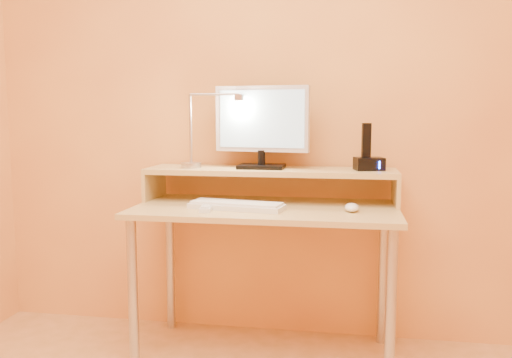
% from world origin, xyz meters
% --- Properties ---
extents(wall_back, '(3.00, 0.04, 2.50)m').
position_xyz_m(wall_back, '(0.00, 1.50, 1.25)').
color(wall_back, '#F6B054').
rests_on(wall_back, floor).
extents(desk_leg_fl, '(0.04, 0.04, 0.69)m').
position_xyz_m(desk_leg_fl, '(-0.55, 0.93, 0.35)').
color(desk_leg_fl, '#B0B0B7').
rests_on(desk_leg_fl, floor).
extents(desk_leg_fr, '(0.04, 0.04, 0.69)m').
position_xyz_m(desk_leg_fr, '(0.55, 0.93, 0.35)').
color(desk_leg_fr, '#B0B0B7').
rests_on(desk_leg_fr, floor).
extents(desk_leg_bl, '(0.04, 0.04, 0.69)m').
position_xyz_m(desk_leg_bl, '(-0.55, 1.43, 0.35)').
color(desk_leg_bl, '#B0B0B7').
rests_on(desk_leg_bl, floor).
extents(desk_leg_br, '(0.04, 0.04, 0.69)m').
position_xyz_m(desk_leg_br, '(0.55, 1.43, 0.35)').
color(desk_leg_br, '#B0B0B7').
rests_on(desk_leg_br, floor).
extents(desk_lower, '(1.20, 0.60, 0.02)m').
position_xyz_m(desk_lower, '(0.00, 1.18, 0.71)').
color(desk_lower, tan).
rests_on(desk_lower, floor).
extents(shelf_riser_left, '(0.02, 0.30, 0.14)m').
position_xyz_m(shelf_riser_left, '(-0.59, 1.33, 0.79)').
color(shelf_riser_left, tan).
rests_on(shelf_riser_left, desk_lower).
extents(shelf_riser_right, '(0.02, 0.30, 0.14)m').
position_xyz_m(shelf_riser_right, '(0.59, 1.33, 0.79)').
color(shelf_riser_right, tan).
rests_on(shelf_riser_right, desk_lower).
extents(desk_shelf, '(1.20, 0.30, 0.02)m').
position_xyz_m(desk_shelf, '(0.00, 1.33, 0.87)').
color(desk_shelf, tan).
rests_on(desk_shelf, desk_lower).
extents(monitor_foot, '(0.22, 0.16, 0.02)m').
position_xyz_m(monitor_foot, '(-0.04, 1.33, 0.89)').
color(monitor_foot, black).
rests_on(monitor_foot, desk_shelf).
extents(monitor_neck, '(0.04, 0.04, 0.07)m').
position_xyz_m(monitor_neck, '(-0.04, 1.33, 0.93)').
color(monitor_neck, black).
rests_on(monitor_neck, monitor_foot).
extents(monitor_panel, '(0.46, 0.10, 0.31)m').
position_xyz_m(monitor_panel, '(-0.04, 1.34, 1.12)').
color(monitor_panel, silver).
rests_on(monitor_panel, monitor_neck).
extents(monitor_back, '(0.41, 0.07, 0.27)m').
position_xyz_m(monitor_back, '(-0.04, 1.36, 1.12)').
color(monitor_back, black).
rests_on(monitor_back, monitor_panel).
extents(monitor_screen, '(0.42, 0.06, 0.27)m').
position_xyz_m(monitor_screen, '(-0.04, 1.32, 1.12)').
color(monitor_screen, '#9AC2DC').
rests_on(monitor_screen, monitor_panel).
extents(lamp_base, '(0.10, 0.10, 0.02)m').
position_xyz_m(lamp_base, '(-0.39, 1.30, 0.89)').
color(lamp_base, '#B0B0B7').
rests_on(lamp_base, desk_shelf).
extents(lamp_post, '(0.01, 0.01, 0.33)m').
position_xyz_m(lamp_post, '(-0.39, 1.30, 1.07)').
color(lamp_post, '#B0B0B7').
rests_on(lamp_post, lamp_base).
extents(lamp_arm, '(0.24, 0.01, 0.01)m').
position_xyz_m(lamp_arm, '(-0.27, 1.30, 1.24)').
color(lamp_arm, '#B0B0B7').
rests_on(lamp_arm, lamp_post).
extents(lamp_head, '(0.04, 0.04, 0.03)m').
position_xyz_m(lamp_head, '(-0.15, 1.30, 1.22)').
color(lamp_head, '#B0B0B7').
rests_on(lamp_head, lamp_arm).
extents(lamp_bulb, '(0.03, 0.03, 0.00)m').
position_xyz_m(lamp_bulb, '(-0.15, 1.30, 1.20)').
color(lamp_bulb, '#FFEAC6').
rests_on(lamp_bulb, lamp_head).
extents(phone_dock, '(0.15, 0.13, 0.06)m').
position_xyz_m(phone_dock, '(0.47, 1.33, 0.91)').
color(phone_dock, black).
rests_on(phone_dock, desk_shelf).
extents(phone_handset, '(0.04, 0.03, 0.16)m').
position_xyz_m(phone_handset, '(0.45, 1.33, 1.02)').
color(phone_handset, black).
rests_on(phone_handset, phone_dock).
extents(phone_led, '(0.01, 0.00, 0.04)m').
position_xyz_m(phone_led, '(0.51, 1.28, 0.91)').
color(phone_led, '#276CFF').
rests_on(phone_led, phone_dock).
extents(keyboard, '(0.44, 0.20, 0.02)m').
position_xyz_m(keyboard, '(-0.12, 1.10, 0.73)').
color(keyboard, silver).
rests_on(keyboard, desk_lower).
extents(mouse, '(0.06, 0.11, 0.04)m').
position_xyz_m(mouse, '(0.39, 1.12, 0.74)').
color(mouse, white).
rests_on(mouse, desk_lower).
extents(remote_control, '(0.07, 0.18, 0.02)m').
position_xyz_m(remote_control, '(-0.24, 1.06, 0.73)').
color(remote_control, silver).
rests_on(remote_control, desk_lower).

